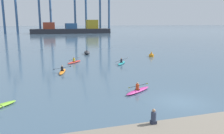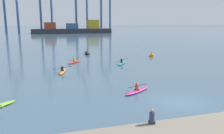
% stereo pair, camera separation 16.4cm
% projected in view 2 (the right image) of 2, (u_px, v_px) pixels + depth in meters
% --- Properties ---
extents(ground_plane, '(800.00, 800.00, 0.00)m').
position_uv_depth(ground_plane, '(180.00, 102.00, 17.99)').
color(ground_plane, '#425B70').
extents(container_barge, '(43.56, 8.80, 7.55)m').
position_uv_depth(container_barge, '(73.00, 29.00, 127.02)').
color(container_barge, '#28282D').
rests_on(container_barge, ground).
extents(gantry_crane_west_mid, '(7.28, 18.96, 34.84)m').
position_uv_depth(gantry_crane_west_mid, '(46.00, 0.00, 126.30)').
color(gantry_crane_west_mid, '#335684').
rests_on(gantry_crane_west_mid, ground).
extents(gantry_crane_east_mid, '(7.80, 20.47, 39.03)m').
position_uv_depth(gantry_crane_east_mid, '(82.00, 1.00, 133.43)').
color(gantry_crane_east_mid, '#335684').
rests_on(gantry_crane_east_mid, ground).
extents(gantry_crane_east, '(6.87, 15.25, 37.18)m').
position_uv_depth(gantry_crane_east, '(106.00, 3.00, 137.12)').
color(gantry_crane_east, '#335684').
rests_on(gantry_crane_east, ground).
extents(capsized_dinghy, '(1.27, 2.67, 0.76)m').
position_uv_depth(capsized_dinghy, '(87.00, 53.00, 44.80)').
color(capsized_dinghy, '#38383D').
rests_on(capsized_dinghy, ground).
extents(channel_buoy, '(0.90, 0.90, 1.00)m').
position_uv_depth(channel_buoy, '(152.00, 55.00, 41.54)').
color(channel_buoy, orange).
rests_on(channel_buoy, ground).
extents(kayak_red, '(2.75, 2.91, 1.01)m').
position_uv_depth(kayak_red, '(75.00, 62.00, 35.41)').
color(kayak_red, red).
rests_on(kayak_red, ground).
extents(kayak_orange, '(2.21, 3.45, 0.95)m').
position_uv_depth(kayak_orange, '(62.00, 71.00, 28.62)').
color(kayak_orange, orange).
rests_on(kayak_orange, ground).
extents(kayak_teal, '(2.41, 3.15, 1.08)m').
position_uv_depth(kayak_teal, '(122.00, 63.00, 34.43)').
color(kayak_teal, teal).
rests_on(kayak_teal, ground).
extents(kayak_magenta, '(3.20, 2.31, 1.08)m').
position_uv_depth(kayak_magenta, '(137.00, 90.00, 20.58)').
color(kayak_magenta, '#C13384').
rests_on(kayak_magenta, ground).
extents(seated_onlooker, '(0.32, 0.30, 0.90)m').
position_uv_depth(seated_onlooker, '(152.00, 117.00, 12.75)').
color(seated_onlooker, '#23283D').
rests_on(seated_onlooker, stone_quay).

